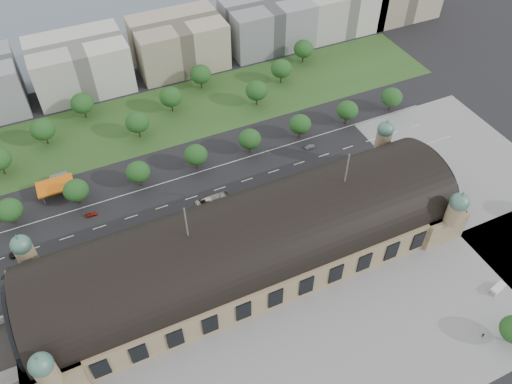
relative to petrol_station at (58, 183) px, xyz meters
name	(u,v)px	position (x,y,z in m)	size (l,w,h in m)	color
ground	(249,263)	(53.91, -65.28, -2.95)	(900.00, 900.00, 0.00)	black
station	(249,244)	(53.91, -65.28, 7.33)	(150.00, 48.40, 44.30)	tan
plaza_south	(340,360)	(63.91, -109.28, -2.95)	(190.00, 48.00, 0.12)	gray
plaza_east	(479,177)	(156.91, -65.28, -2.95)	(56.00, 100.00, 0.12)	gray
road_slab	(162,207)	(33.91, -27.28, -2.95)	(260.00, 26.00, 0.10)	black
grass_belt	(137,123)	(38.91, 27.72, -2.95)	(300.00, 45.00, 0.10)	#2D4D1E
petrol_station	(58,183)	(0.00, 0.00, 0.00)	(14.00, 13.00, 5.05)	orange
office_3	(80,65)	(23.91, 67.72, 9.05)	(45.00, 32.00, 24.00)	silver
office_4	(179,43)	(73.91, 67.72, 9.05)	(45.00, 32.00, 24.00)	#B4A88D
office_5	(267,23)	(123.91, 67.72, 9.05)	(45.00, 32.00, 24.00)	gray
office_6	(338,7)	(168.91, 67.72, 9.05)	(45.00, 32.00, 24.00)	silver
tree_row_2	(9,210)	(-18.09, -12.28, 4.48)	(9.60, 9.60, 11.52)	#2D2116
tree_row_3	(76,190)	(5.91, -12.28, 4.48)	(9.60, 9.60, 11.52)	#2D2116
tree_row_4	(138,172)	(29.91, -12.28, 4.48)	(9.60, 9.60, 11.52)	#2D2116
tree_row_5	(196,155)	(53.91, -12.28, 4.48)	(9.60, 9.60, 11.52)	#2D2116
tree_row_6	(250,139)	(77.91, -12.28, 4.48)	(9.60, 9.60, 11.52)	#2D2116
tree_row_7	(300,124)	(101.91, -12.28, 4.48)	(9.60, 9.60, 11.52)	#2D2116
tree_row_8	(347,110)	(125.91, -12.28, 4.48)	(9.60, 9.60, 11.52)	#2D2116
tree_row_9	(392,97)	(149.91, -12.28, 4.48)	(9.60, 9.60, 11.52)	#2D2116
tree_belt_4	(43,130)	(-0.09, 29.72, 5.10)	(10.40, 10.40, 12.48)	#2D2116
tree_belt_5	(82,103)	(18.91, 41.72, 5.10)	(10.40, 10.40, 12.48)	#2D2116
tree_belt_6	(137,122)	(37.91, 17.72, 5.10)	(10.40, 10.40, 12.48)	#2D2116
tree_belt_7	(171,97)	(56.91, 29.72, 5.10)	(10.40, 10.40, 12.48)	#2D2116
tree_belt_8	(200,74)	(75.91, 41.72, 5.10)	(10.40, 10.40, 12.48)	#2D2116
tree_belt_9	(257,91)	(94.91, 17.72, 5.10)	(10.40, 10.40, 12.48)	#2D2116
tree_belt_10	(281,69)	(113.91, 29.72, 5.10)	(10.40, 10.40, 12.48)	#2D2116
tree_belt_11	(304,49)	(132.91, 41.72, 5.10)	(10.40, 10.40, 12.48)	#2D2116
traffic_car_2	(18,253)	(-19.02, -27.84, -2.13)	(2.71, 5.88, 1.63)	black
traffic_car_3	(92,214)	(8.55, -20.21, -2.30)	(1.81, 4.45, 1.29)	maroon
traffic_car_5	(310,147)	(102.79, -20.71, -2.19)	(1.60, 4.60, 1.52)	#525459
parked_car_0	(64,267)	(-5.11, -40.84, -2.17)	(1.65, 4.74, 1.56)	black
parked_car_1	(6,286)	(-24.18, -40.50, -2.31)	(2.12, 4.59, 1.28)	maroon
parked_car_2	(100,255)	(7.15, -40.61, -2.21)	(2.07, 5.10, 1.48)	#1B234D
parked_car_3	(129,253)	(16.87, -44.00, -2.25)	(1.66, 4.12, 1.40)	slate
parked_car_4	(87,262)	(2.29, -41.87, -2.28)	(1.41, 4.03, 1.33)	silver
parked_car_5	(165,232)	(31.28, -40.28, -2.24)	(2.35, 5.09, 1.42)	gray
parked_car_6	(140,241)	(21.67, -40.28, -2.30)	(1.83, 4.49, 1.30)	black
bus_west	(217,209)	(52.40, -38.28, -1.18)	(2.97, 12.70, 3.54)	#B0231C
bus_mid	(212,201)	(52.37, -33.94, -1.10)	(3.11, 13.27, 3.70)	beige
bus_east	(312,177)	(93.91, -38.28, -1.26)	(2.84, 12.13, 3.38)	silver
van_south	(497,289)	(123.61, -110.14, -1.77)	(6.07, 3.47, 2.47)	silver
pedestrian_4	(483,335)	(107.79, -121.04, -2.07)	(1.14, 0.49, 1.76)	gray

